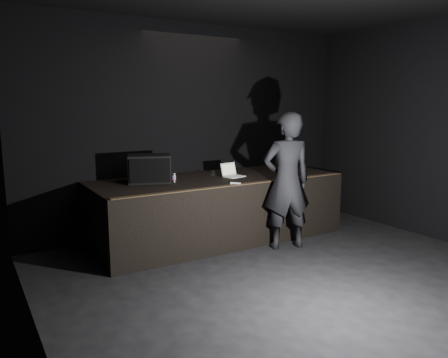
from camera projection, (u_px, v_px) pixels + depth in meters
The scene contains 11 objects.
ground at pixel (341, 301), 4.86m from camera, with size 7.00×7.00×0.00m, color black.
room_walls at pixel (350, 118), 4.52m from camera, with size 6.10×7.10×3.52m.
stage_riser at pixel (218, 208), 7.08m from camera, with size 4.00×1.50×1.00m, color black.
riser_lip at pixel (242, 184), 6.39m from camera, with size 3.92×0.10×0.01m, color brown.
stage_monitor at pixel (149, 169), 6.54m from camera, with size 0.73×0.63×0.42m.
cable at pixel (144, 178), 6.87m from camera, with size 0.02×0.02×0.97m, color black.
laptop at pixel (232, 173), 7.08m from camera, with size 0.37×0.34×0.22m.
beer_can at pixel (174, 178), 6.56m from camera, with size 0.06×0.06×0.14m.
plastic_cup at pixel (213, 173), 7.10m from camera, with size 0.08×0.08×0.10m, color white.
wii_remote at pixel (235, 183), 6.40m from camera, with size 0.04×0.15×0.03m, color white.
person at pixel (287, 181), 6.52m from camera, with size 0.75×0.49×2.05m, color black.
Camera 1 is at (-3.47, -3.23, 2.17)m, focal length 35.00 mm.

